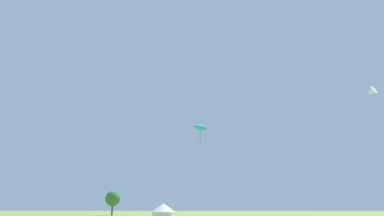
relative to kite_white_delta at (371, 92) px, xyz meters
name	(u,v)px	position (x,y,z in m)	size (l,w,h in m)	color
kite_white_delta	(371,92)	(0.00, 0.00, 0.00)	(2.13, 2.16, 19.27)	white
kite_cyan_parafoil	(200,128)	(-24.86, -5.55, -6.21)	(3.47, 3.49, 12.60)	#1EB7CC
festival_tent_left	(163,210)	(-33.05, 16.20, -16.81)	(4.34, 4.34, 2.82)	white
tree_distant_left	(113,199)	(-50.82, 41.71, -14.06)	(3.96, 3.96, 6.31)	brown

